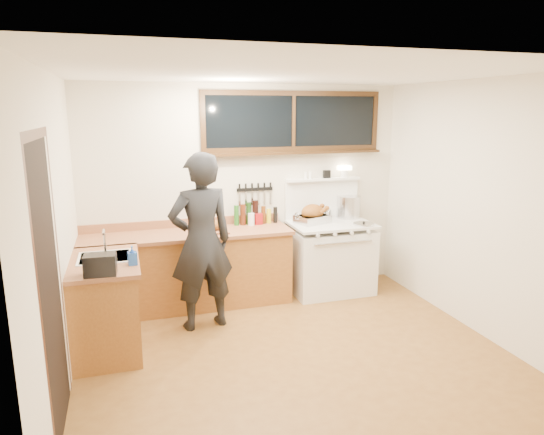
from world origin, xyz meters
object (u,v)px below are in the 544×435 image
object	(u,v)px
cutting_board	(213,227)
vintage_stove	(330,256)
roast_turkey	(313,215)
man	(201,242)

from	to	relation	value
cutting_board	vintage_stove	bearing A→B (deg)	0.40
vintage_stove	roast_turkey	distance (m)	0.58
man	cutting_board	distance (m)	0.61
vintage_stove	man	size ratio (longest dim) A/B	0.84
man	roast_turkey	size ratio (longest dim) A/B	4.04
cutting_board	roast_turkey	bearing A→B (deg)	3.45
man	cutting_board	world-z (taller)	man
vintage_stove	cutting_board	world-z (taller)	vintage_stove
man	roast_turkey	xyz separation A→B (m)	(1.51, 0.64, 0.06)
man	cutting_board	bearing A→B (deg)	68.02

